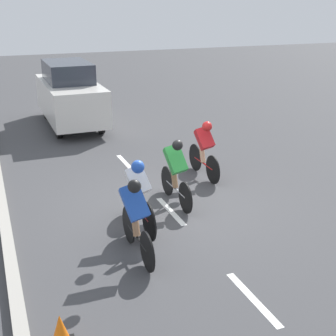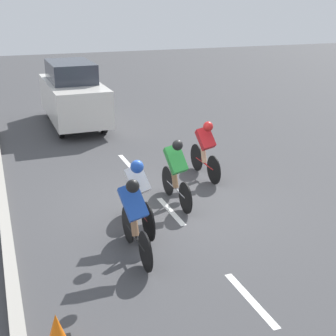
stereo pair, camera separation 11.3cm
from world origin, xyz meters
name	(u,v)px [view 1 (the left image)]	position (x,y,z in m)	size (l,w,h in m)	color
ground_plane	(167,207)	(0.00, 0.00, 0.00)	(60.00, 60.00, 0.00)	#424244
lane_stripe_near	(253,299)	(0.00, 3.44, 0.00)	(0.12, 1.40, 0.01)	white
lane_stripe_mid	(171,211)	(0.00, 0.24, 0.00)	(0.12, 1.40, 0.01)	white
lane_stripe_far	(126,163)	(0.00, -2.96, 0.00)	(0.12, 1.40, 0.01)	white
curb	(7,235)	(3.20, 0.24, 0.07)	(0.20, 27.28, 0.14)	#A8A399
cyclist_green	(176,170)	(-0.21, -0.02, 0.79)	(0.42, 1.66, 1.50)	black
cyclist_blue	(136,215)	(1.21, 1.72, 0.79)	(0.44, 1.68, 1.50)	black
cyclist_red	(204,147)	(-1.45, -1.23, 0.78)	(0.42, 1.66, 1.47)	black
cyclist_white	(139,192)	(0.86, 0.80, 0.78)	(0.45, 1.69, 1.48)	black
support_car	(70,94)	(0.57, -7.44, 1.07)	(1.70, 4.38, 2.12)	black
traffic_cone	(61,332)	(2.75, 3.44, 0.24)	(0.36, 0.36, 0.49)	black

